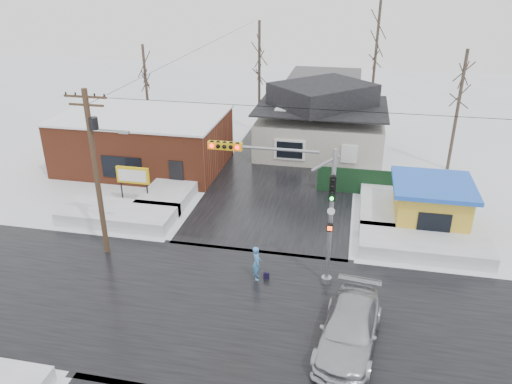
% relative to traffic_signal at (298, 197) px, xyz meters
% --- Properties ---
extents(ground, '(120.00, 120.00, 0.00)m').
position_rel_traffic_signal_xyz_m(ground, '(-2.43, -2.97, -4.54)').
color(ground, white).
rests_on(ground, ground).
extents(road_ns, '(10.00, 120.00, 0.02)m').
position_rel_traffic_signal_xyz_m(road_ns, '(-2.43, -2.97, -4.53)').
color(road_ns, black).
rests_on(road_ns, ground).
extents(road_ew, '(120.00, 10.00, 0.02)m').
position_rel_traffic_signal_xyz_m(road_ew, '(-2.43, -2.97, -4.53)').
color(road_ew, black).
rests_on(road_ew, ground).
extents(snowbank_nw, '(7.00, 3.00, 0.80)m').
position_rel_traffic_signal_xyz_m(snowbank_nw, '(-11.43, 4.03, -4.14)').
color(snowbank_nw, white).
rests_on(snowbank_nw, ground).
extents(snowbank_ne, '(7.00, 3.00, 0.80)m').
position_rel_traffic_signal_xyz_m(snowbank_ne, '(6.57, 4.03, -4.14)').
color(snowbank_ne, white).
rests_on(snowbank_ne, ground).
extents(snowbank_nside_w, '(3.00, 8.00, 0.80)m').
position_rel_traffic_signal_xyz_m(snowbank_nside_w, '(-9.43, 9.03, -4.14)').
color(snowbank_nside_w, white).
rests_on(snowbank_nside_w, ground).
extents(snowbank_nside_e, '(3.00, 8.00, 0.80)m').
position_rel_traffic_signal_xyz_m(snowbank_nside_e, '(4.57, 9.03, -4.14)').
color(snowbank_nside_e, white).
rests_on(snowbank_nside_e, ground).
extents(traffic_signal, '(6.05, 0.68, 7.00)m').
position_rel_traffic_signal_xyz_m(traffic_signal, '(0.00, 0.00, 0.00)').
color(traffic_signal, gray).
rests_on(traffic_signal, ground).
extents(utility_pole, '(3.15, 0.44, 9.00)m').
position_rel_traffic_signal_xyz_m(utility_pole, '(-10.36, 0.53, 0.57)').
color(utility_pole, '#382619').
rests_on(utility_pole, ground).
extents(brick_building, '(12.20, 8.20, 4.12)m').
position_rel_traffic_signal_xyz_m(brick_building, '(-13.43, 13.03, -2.46)').
color(brick_building, brown).
rests_on(brick_building, ground).
extents(marquee_sign, '(2.20, 0.21, 2.55)m').
position_rel_traffic_signal_xyz_m(marquee_sign, '(-11.43, 6.53, -2.62)').
color(marquee_sign, black).
rests_on(marquee_sign, ground).
extents(house, '(10.40, 8.40, 5.76)m').
position_rel_traffic_signal_xyz_m(house, '(-0.43, 19.03, -1.92)').
color(house, '#BAB5A8').
rests_on(house, ground).
extents(kiosk, '(4.60, 4.60, 2.88)m').
position_rel_traffic_signal_xyz_m(kiosk, '(7.07, 7.03, -3.08)').
color(kiosk, gold).
rests_on(kiosk, ground).
extents(fence, '(8.00, 0.12, 1.80)m').
position_rel_traffic_signal_xyz_m(fence, '(4.07, 11.03, -3.64)').
color(fence, black).
rests_on(fence, ground).
extents(tree_far_left, '(3.00, 3.00, 10.00)m').
position_rel_traffic_signal_xyz_m(tree_far_left, '(-6.43, 23.03, 3.41)').
color(tree_far_left, '#332821').
rests_on(tree_far_left, ground).
extents(tree_far_mid, '(3.00, 3.00, 12.00)m').
position_rel_traffic_signal_xyz_m(tree_far_mid, '(3.57, 25.03, 5.00)').
color(tree_far_mid, '#332821').
rests_on(tree_far_mid, ground).
extents(tree_far_right, '(3.00, 3.00, 9.00)m').
position_rel_traffic_signal_xyz_m(tree_far_right, '(9.57, 17.03, 2.62)').
color(tree_far_right, '#332821').
rests_on(tree_far_right, ground).
extents(tree_far_west, '(3.00, 3.00, 8.00)m').
position_rel_traffic_signal_xyz_m(tree_far_west, '(-16.43, 21.03, 1.82)').
color(tree_far_west, '#332821').
rests_on(tree_far_west, ground).
extents(pedestrian, '(0.59, 0.75, 1.82)m').
position_rel_traffic_signal_xyz_m(pedestrian, '(-1.87, -0.37, -3.63)').
color(pedestrian, '#4583C1').
rests_on(pedestrian, ground).
extents(car, '(2.95, 5.83, 1.62)m').
position_rel_traffic_signal_xyz_m(car, '(2.79, -4.28, -3.73)').
color(car, '#B0B3B8').
rests_on(car, ground).
extents(shopping_bag, '(0.28, 0.13, 0.35)m').
position_rel_traffic_signal_xyz_m(shopping_bag, '(-1.39, -0.29, -4.36)').
color(shopping_bag, black).
rests_on(shopping_bag, ground).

